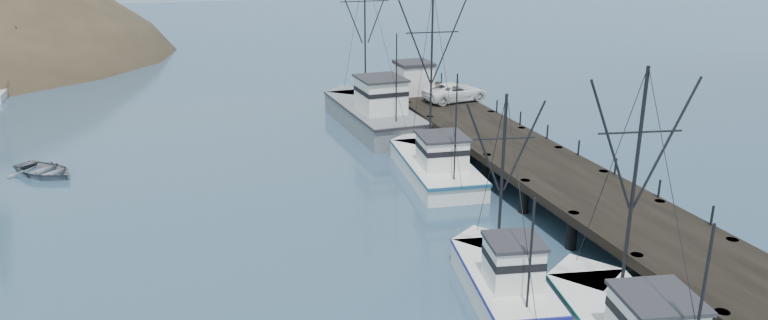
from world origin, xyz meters
TOP-DOWN VIEW (x-y plane):
  - pier at (14.00, 16.00)m, footprint 6.00×44.00m
  - trawler_mid at (5.83, 2.80)m, footprint 4.34×9.22m
  - trawler_far at (8.82, 18.52)m, footprint 4.97×12.33m
  - work_vessel at (8.37, 31.50)m, footprint 5.34×15.93m
  - pier_shed at (12.97, 34.00)m, footprint 3.00×3.20m
  - pickup_truck at (15.31, 30.15)m, footprint 5.92×3.43m
  - motorboat at (-16.01, 26.51)m, footprint 5.90×5.98m

SIDE VIEW (x-z plane):
  - motorboat at x=-16.01m, z-range -0.51..0.51m
  - trawler_mid at x=5.83m, z-range -3.87..5.50m
  - trawler_far at x=8.82m, z-range -5.38..7.03m
  - work_vessel at x=8.37m, z-range -5.41..7.86m
  - pier at x=14.00m, z-range 0.69..2.69m
  - pickup_truck at x=15.31m, z-range 2.00..3.55m
  - pier_shed at x=12.97m, z-range 2.02..4.82m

